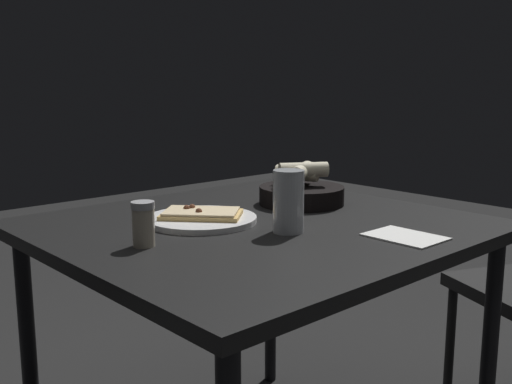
# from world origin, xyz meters

# --- Properties ---
(dining_table) EXTENTS (0.92, 0.98, 0.72)m
(dining_table) POSITION_xyz_m (0.00, 0.00, 0.66)
(dining_table) COLOR black
(dining_table) RESTS_ON ground
(pizza_plate) EXTENTS (0.27, 0.27, 0.04)m
(pizza_plate) POSITION_xyz_m (-0.09, -0.10, 0.74)
(pizza_plate) COLOR white
(pizza_plate) RESTS_ON dining_table
(bread_basket) EXTENTS (0.24, 0.24, 0.12)m
(bread_basket) POSITION_xyz_m (-0.08, 0.24, 0.76)
(bread_basket) COLOR black
(bread_basket) RESTS_ON dining_table
(beer_glass) EXTENTS (0.07, 0.07, 0.14)m
(beer_glass) POSITION_xyz_m (0.12, -0.02, 0.79)
(beer_glass) COLOR silver
(beer_glass) RESTS_ON dining_table
(pepper_shaker) EXTENTS (0.05, 0.05, 0.09)m
(pepper_shaker) POSITION_xyz_m (0.00, -0.32, 0.77)
(pepper_shaker) COLOR #BFB299
(pepper_shaker) RESTS_ON dining_table
(napkin) EXTENTS (0.16, 0.12, 0.00)m
(napkin) POSITION_xyz_m (0.33, 0.14, 0.73)
(napkin) COLOR white
(napkin) RESTS_ON dining_table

